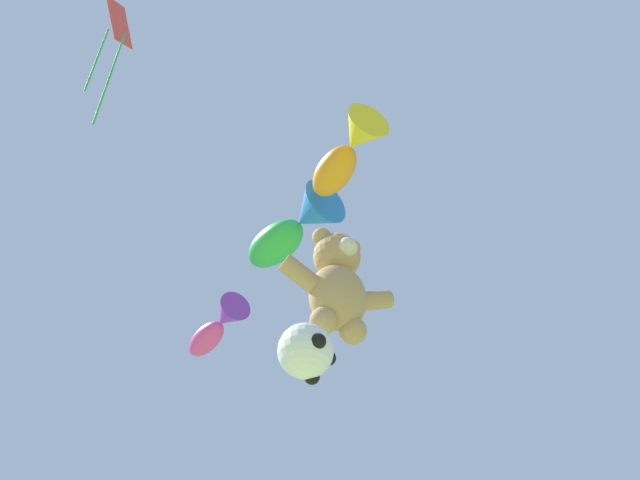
{
  "coord_description": "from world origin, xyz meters",
  "views": [
    {
      "loc": [
        -1.49,
        -0.52,
        1.62
      ],
      "look_at": [
        1.95,
        5.62,
        8.17
      ],
      "focal_mm": 40.0,
      "sensor_mm": 36.0,
      "label": 1
    }
  ],
  "objects": [
    {
      "name": "fish_kite_emerald",
      "position": [
        3.23,
        9.05,
        11.87
      ],
      "size": [
        1.38,
        2.58,
        1.05
      ],
      "color": "green"
    },
    {
      "name": "fish_kite_tangerine",
      "position": [
        3.1,
        6.68,
        11.76
      ],
      "size": [
        0.88,
        2.04,
        0.84
      ],
      "color": "orange"
    },
    {
      "name": "diamond_kite",
      "position": [
        -1.37,
        6.13,
        11.41
      ],
      "size": [
        0.66,
        0.73,
        2.95
      ],
      "color": "red"
    },
    {
      "name": "teddy_bear_kite",
      "position": [
        2.65,
        6.34,
        8.21
      ],
      "size": [
        1.88,
        0.83,
        1.91
      ],
      "color": "tan"
    },
    {
      "name": "soccer_ball_kite",
      "position": [
        2.01,
        6.09,
        6.68
      ],
      "size": [
        0.79,
        0.78,
        0.72
      ],
      "color": "white"
    },
    {
      "name": "fish_kite_magenta",
      "position": [
        2.82,
        11.9,
        11.01
      ],
      "size": [
        0.76,
        2.18,
        0.72
      ],
      "color": "#E53F9E"
    }
  ]
}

